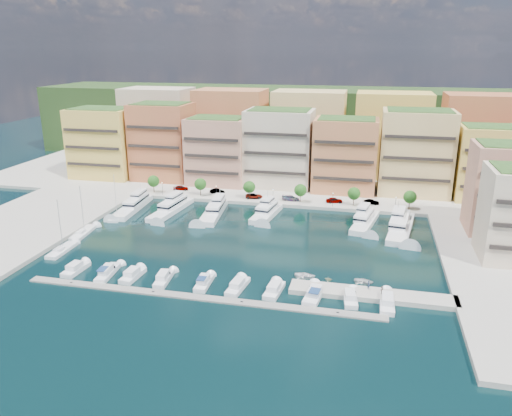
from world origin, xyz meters
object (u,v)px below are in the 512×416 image
object	(u,v)px
car_3	(291,198)
tree_3	(300,190)
tree_5	(410,197)
cruiser_3	(164,279)
lamppost_0	(162,187)
yacht_0	(134,205)
tender_2	(364,281)
cruiser_8	(350,298)
car_5	(371,202)
tree_0	(153,181)
yacht_5	(365,220)
cruiser_0	(76,269)
cruiser_7	(314,295)
lamppost_1	(216,190)
cruiser_1	(108,273)
tree_4	(354,194)
tree_1	(200,184)
sailboat_0	(62,251)
car_1	(217,191)
yacht_2	(214,210)
tender_1	(328,279)
lamppost_2	(273,194)
lamppost_3	(333,197)
yacht_1	(172,208)
cruiser_5	(238,287)
yacht_6	(401,225)
cruiser_6	(274,290)
tender_0	(305,275)
sailboat_2	(116,218)
person_1	(382,290)
car_4	(334,200)
lamppost_4	(396,201)
sailboat_1	(83,233)
person_0	(369,285)
car_2	(254,196)
car_0	(181,188)
tree_2	(249,187)
yacht_3	(267,212)

from	to	relation	value
car_3	tree_3	bearing A→B (deg)	-107.66
tree_5	cruiser_3	bearing A→B (deg)	-131.87
lamppost_0	yacht_0	bearing A→B (deg)	-107.79
tender_2	cruiser_8	bearing A→B (deg)	169.63
lamppost_0	cruiser_8	size ratio (longest dim) A/B	0.57
cruiser_3	car_5	distance (m)	73.37
tree_0	yacht_5	size ratio (longest dim) A/B	0.29
cruiser_0	cruiser_7	world-z (taller)	cruiser_7
lamppost_1	cruiser_1	size ratio (longest dim) A/B	0.45
tree_4	tree_1	bearing A→B (deg)	180.00
cruiser_3	sailboat_0	distance (m)	31.00
car_1	yacht_2	bearing A→B (deg)	-159.89
tree_5	tender_1	xyz separation A→B (m)	(-18.90, -50.26, -4.32)
tree_1	yacht_2	size ratio (longest dim) A/B	0.26
tree_4	car_5	size ratio (longest dim) A/B	1.26
cruiser_7	lamppost_2	bearing A→B (deg)	108.87
lamppost_3	yacht_1	world-z (taller)	yacht_1
cruiser_5	cruiser_8	distance (m)	22.21
yacht_6	cruiser_5	size ratio (longest dim) A/B	2.96
lamppost_3	lamppost_0	bearing A→B (deg)	180.00
yacht_5	cruiser_6	bearing A→B (deg)	-110.23
lamppost_3	tender_0	size ratio (longest dim) A/B	0.95
yacht_5	car_1	xyz separation A→B (m)	(-47.19, 16.39, 0.57)
sailboat_2	car_5	world-z (taller)	sailboat_2
tree_4	person_1	size ratio (longest dim) A/B	3.54
car_4	person_1	size ratio (longest dim) A/B	3.09
cruiser_8	lamppost_4	bearing A→B (deg)	79.78
cruiser_3	sailboat_1	bearing A→B (deg)	146.34
tree_3	car_4	world-z (taller)	tree_3
person_0	cruiser_7	bearing A→B (deg)	66.06
sailboat_2	car_2	world-z (taller)	sailboat_2
tree_4	car_0	bearing A→B (deg)	175.69
lamppost_2	sailboat_1	world-z (taller)	sailboat_1
sailboat_1	tender_2	xyz separation A→B (m)	(71.49, -12.37, 0.11)
tree_5	yacht_6	xyz separation A→B (m)	(-2.93, -15.50, -3.53)
yacht_1	tender_0	xyz separation A→B (m)	(44.10, -35.24, -0.64)
tree_2	car_2	world-z (taller)	tree_2
yacht_2	yacht_6	bearing A→B (deg)	-1.52
tender_2	car_2	size ratio (longest dim) A/B	0.74
sailboat_2	cruiser_0	bearing A→B (deg)	-76.18
cruiser_1	tender_0	size ratio (longest dim) A/B	2.11
tree_1	tender_0	bearing A→B (deg)	-51.09
yacht_5	tender_2	distance (m)	36.59
tree_2	yacht_3	world-z (taller)	tree_2
car_4	cruiser_5	bearing A→B (deg)	152.12
tree_0	tree_4	world-z (taller)	same
cruiser_5	tender_1	bearing A→B (deg)	24.28
cruiser_1	sailboat_1	size ratio (longest dim) A/B	0.70
car_2	tender_1	bearing A→B (deg)	-164.64
lamppost_3	car_2	bearing A→B (deg)	172.82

